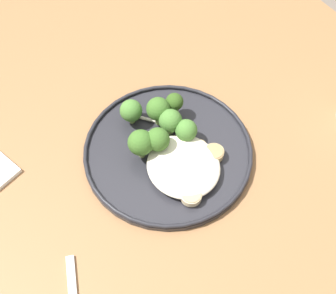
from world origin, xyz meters
The scene contains 19 objects.
ground centered at (0.00, 0.00, 0.00)m, with size 6.00×6.00×0.00m, color #665B51.
wooden_dining_table centered at (0.00, 0.00, 0.66)m, with size 1.40×1.00×0.74m.
dinner_plate centered at (-0.03, -0.02, 0.75)m, with size 0.29×0.29×0.02m.
noodle_bed centered at (0.02, -0.02, 0.76)m, with size 0.13×0.12×0.03m.
seared_scallop_center_golden centered at (0.07, -0.04, 0.76)m, with size 0.03×0.03×0.01m.
seared_scallop_tilted_round centered at (0.02, -0.02, 0.76)m, with size 0.03×0.03×0.02m.
seared_scallop_left_edge centered at (-0.03, -0.03, 0.76)m, with size 0.03×0.03×0.01m.
seared_scallop_front_small centered at (0.00, 0.03, 0.76)m, with size 0.02×0.02×0.01m.
seared_scallop_large_seared centered at (0.03, 0.04, 0.76)m, with size 0.03×0.03×0.02m.
broccoli_floret_split_head centered at (-0.03, 0.02, 0.78)m, with size 0.04×0.04×0.05m.
broccoli_floret_tall_stalk centered at (-0.09, 0.00, 0.79)m, with size 0.04×0.04×0.06m.
broccoli_floret_rear_charred centered at (-0.06, 0.01, 0.78)m, with size 0.04×0.04×0.05m.
broccoli_floret_front_edge centered at (-0.09, 0.03, 0.78)m, with size 0.03×0.03×0.05m.
broccoli_floret_right_tilted centered at (-0.11, -0.04, 0.78)m, with size 0.04×0.04×0.05m.
broccoli_floret_left_leaning centered at (-0.03, -0.03, 0.79)m, with size 0.04×0.04×0.06m.
broccoli_floret_center_pile centered at (-0.04, -0.06, 0.79)m, with size 0.04×0.04×0.06m.
onion_sliver_curled_piece centered at (-0.11, -0.02, 0.75)m, with size 0.05×0.01×0.00m, color silver.
onion_sliver_short_strip centered at (-0.05, -0.03, 0.75)m, with size 0.04×0.01×0.00m, color silver.
onion_sliver_long_sliver centered at (-0.02, 0.01, 0.75)m, with size 0.06×0.01×0.00m, color silver.
Camera 1 is at (0.31, -0.23, 1.36)m, focal length 45.25 mm.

